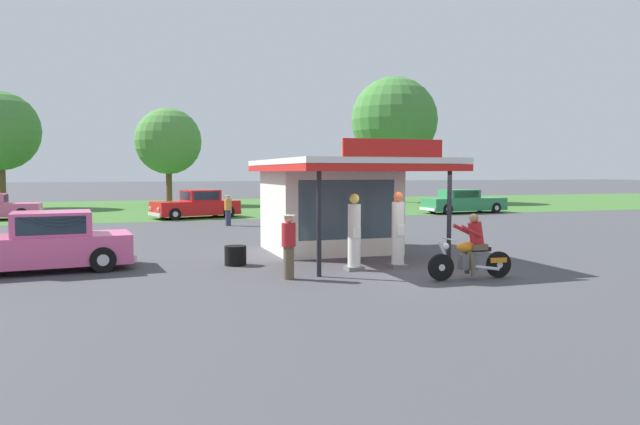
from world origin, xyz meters
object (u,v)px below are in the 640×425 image
(featured_classic_sedan, at_px, (38,245))
(bystander_admiring_sedan, at_px, (329,209))
(spare_tire_stack, at_px, (235,256))
(parked_car_second_row_spare, at_px, (320,203))
(parked_car_back_row_far_right, at_px, (197,205))
(gas_pump_offside, at_px, (398,233))
(parked_car_back_row_centre, at_px, (463,202))
(bystander_leaning_by_kiosk, at_px, (228,209))
(gas_pump_nearside, at_px, (354,235))
(motorcycle_with_rider, at_px, (472,252))
(bystander_standing_back_lot, at_px, (289,245))

(featured_classic_sedan, distance_m, bystander_admiring_sedan, 14.78)
(spare_tire_stack, bearing_deg, parked_car_second_row_spare, 65.15)
(parked_car_back_row_far_right, distance_m, spare_tire_stack, 17.48)
(gas_pump_offside, relative_size, parked_car_back_row_centre, 0.37)
(bystander_leaning_by_kiosk, bearing_deg, gas_pump_nearside, -85.73)
(featured_classic_sedan, bearing_deg, parked_car_second_row_spare, 52.78)
(gas_pump_nearside, relative_size, motorcycle_with_rider, 0.91)
(parked_car_back_row_far_right, xyz_separation_m, bystander_admiring_sedan, (5.33, -7.33, 0.14))
(parked_car_back_row_far_right, height_order, parked_car_back_row_centre, parked_car_back_row_far_right)
(bystander_admiring_sedan, relative_size, bystander_leaning_by_kiosk, 1.07)
(motorcycle_with_rider, xyz_separation_m, bystander_standing_back_lot, (-4.19, 1.36, 0.18))
(parked_car_back_row_centre, xyz_separation_m, parked_car_second_row_spare, (-8.78, 2.13, -0.02))
(bystander_admiring_sedan, bearing_deg, gas_pump_nearside, -106.00)
(featured_classic_sedan, xyz_separation_m, parked_car_back_row_centre, (22.34, 15.72, -0.02))
(parked_car_back_row_centre, distance_m, parked_car_second_row_spare, 9.03)
(motorcycle_with_rider, bearing_deg, parked_car_second_row_spare, 81.11)
(gas_pump_nearside, relative_size, bystander_leaning_by_kiosk, 1.36)
(featured_classic_sedan, height_order, bystander_standing_back_lot, bystander_standing_back_lot)
(motorcycle_with_rider, distance_m, parked_car_second_row_spare, 22.56)
(parked_car_back_row_far_right, xyz_separation_m, parked_car_second_row_spare, (7.62, 0.96, -0.04))
(motorcycle_with_rider, xyz_separation_m, parked_car_back_row_centre, (12.26, 20.16, 0.02))
(motorcycle_with_rider, height_order, bystander_standing_back_lot, motorcycle_with_rider)
(featured_classic_sedan, height_order, parked_car_second_row_spare, featured_classic_sedan)
(featured_classic_sedan, bearing_deg, spare_tire_stack, -6.39)
(spare_tire_stack, bearing_deg, parked_car_back_row_far_right, 87.03)
(parked_car_back_row_far_right, bearing_deg, parked_car_second_row_spare, 7.16)
(gas_pump_offside, height_order, bystander_leaning_by_kiosk, gas_pump_offside)
(parked_car_back_row_far_right, height_order, bystander_leaning_by_kiosk, parked_car_back_row_far_right)
(parked_car_second_row_spare, bearing_deg, parked_car_back_row_centre, -13.66)
(bystander_leaning_by_kiosk, height_order, spare_tire_stack, bystander_leaning_by_kiosk)
(featured_classic_sedan, distance_m, bystander_standing_back_lot, 6.64)
(motorcycle_with_rider, bearing_deg, bystander_leaning_by_kiosk, 101.52)
(parked_car_second_row_spare, bearing_deg, gas_pump_nearside, -105.77)
(bystander_standing_back_lot, xyz_separation_m, bystander_leaning_by_kiosk, (0.95, 14.58, -0.05))
(parked_car_back_row_centre, xyz_separation_m, bystander_admiring_sedan, (-11.07, -6.15, 0.16))
(gas_pump_nearside, xyz_separation_m, motorcycle_with_rider, (2.22, -2.09, -0.27))
(gas_pump_offside, bearing_deg, bystander_standing_back_lot, -167.20)
(parked_car_back_row_centre, relative_size, spare_tire_stack, 9.26)
(bystander_admiring_sedan, bearing_deg, parked_car_back_row_far_right, 126.03)
(bystander_leaning_by_kiosk, bearing_deg, parked_car_back_row_far_right, 99.30)
(gas_pump_offside, xyz_separation_m, motorcycle_with_rider, (0.95, -2.09, -0.28))
(bystander_leaning_by_kiosk, bearing_deg, bystander_admiring_sedan, -23.49)
(parked_car_back_row_centre, height_order, spare_tire_stack, parked_car_back_row_centre)
(gas_pump_offside, relative_size, bystander_standing_back_lot, 1.30)
(bystander_admiring_sedan, height_order, bystander_leaning_by_kiosk, bystander_admiring_sedan)
(featured_classic_sedan, relative_size, spare_tire_stack, 8.42)
(gas_pump_offside, xyz_separation_m, parked_car_back_row_far_right, (-3.18, 19.24, -0.24))
(featured_classic_sedan, relative_size, bystander_admiring_sedan, 3.17)
(motorcycle_with_rider, relative_size, parked_car_second_row_spare, 0.40)
(parked_car_back_row_far_right, bearing_deg, parked_car_back_row_centre, -4.10)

